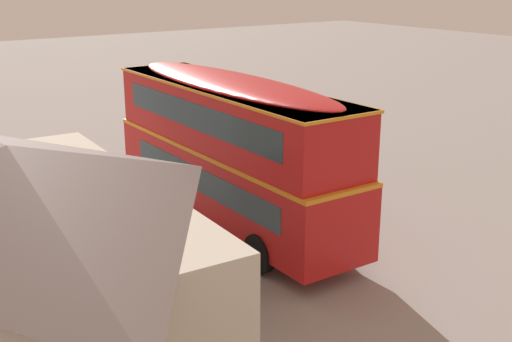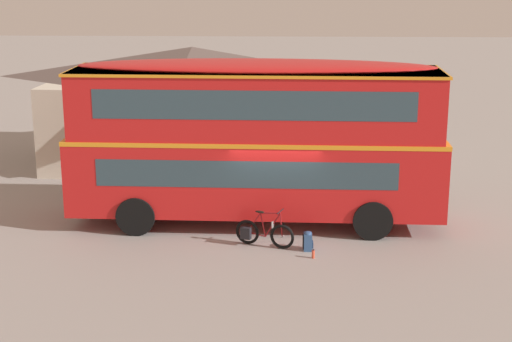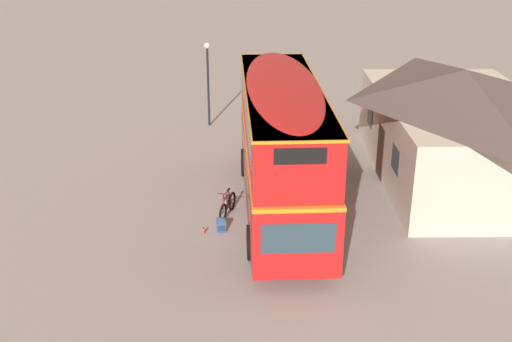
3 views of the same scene
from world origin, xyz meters
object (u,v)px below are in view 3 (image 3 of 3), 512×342
backpack_on_ground (221,224)px  water_bottle_red_squeeze (204,231)px  street_lamp (208,74)px  touring_bicycle (228,205)px  double_decker_bus (282,141)px

backpack_on_ground → water_bottle_red_squeeze: 0.62m
water_bottle_red_squeeze → street_lamp: street_lamp is taller
backpack_on_ground → water_bottle_red_squeeze: (0.13, -0.59, -0.15)m
backpack_on_ground → street_lamp: bearing=-177.8°
touring_bicycle → street_lamp: street_lamp is taller
touring_bicycle → street_lamp: 10.30m
touring_bicycle → backpack_on_ground: size_ratio=3.13×
backpack_on_ground → touring_bicycle: bearing=168.7°
double_decker_bus → water_bottle_red_squeeze: 4.06m
backpack_on_ground → water_bottle_red_squeeze: size_ratio=2.13×
double_decker_bus → street_lamp: size_ratio=2.59×
double_decker_bus → touring_bicycle: double_decker_bus is taller
backpack_on_ground → water_bottle_red_squeeze: bearing=-77.9°
backpack_on_ground → street_lamp: street_lamp is taller
double_decker_bus → water_bottle_red_squeeze: (1.59, -2.75, -2.53)m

